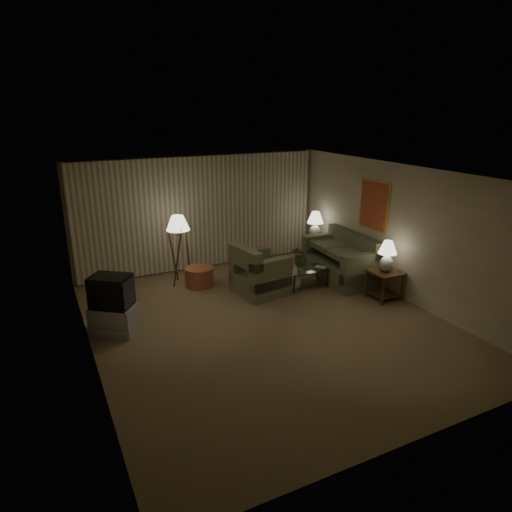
{
  "coord_description": "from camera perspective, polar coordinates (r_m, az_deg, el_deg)",
  "views": [
    {
      "loc": [
        -3.5,
        -6.65,
        3.78
      ],
      "look_at": [
        0.07,
        0.6,
        1.1
      ],
      "focal_mm": 32.0,
      "sensor_mm": 36.0,
      "label": 1
    }
  ],
  "objects": [
    {
      "name": "floor_lamp",
      "position": [
        10.05,
        -9.58,
        0.9
      ],
      "size": [
        0.5,
        0.5,
        1.55
      ],
      "color": "#371E0F",
      "rests_on": "ground"
    },
    {
      "name": "room_shell",
      "position": [
        9.11,
        -2.8,
        5.44
      ],
      "size": [
        6.04,
        7.02,
        2.72
      ],
      "color": "beige",
      "rests_on": "ground"
    },
    {
      "name": "sofa",
      "position": [
        10.49,
        10.34,
        -0.67
      ],
      "size": [
        1.97,
        1.14,
        0.83
      ],
      "rotation": [
        0.0,
        0.0,
        -1.63
      ],
      "color": "#666C4C",
      "rests_on": "ground"
    },
    {
      "name": "crt_tv",
      "position": [
        8.13,
        -17.67,
        -4.23
      ],
      "size": [
        1.1,
        1.09,
        0.56
      ],
      "primitive_type": "cube",
      "rotation": [
        0.0,
        0.0,
        -0.64
      ],
      "color": "black",
      "rests_on": "tv_cabinet"
    },
    {
      "name": "ottoman",
      "position": [
        10.08,
        -7.11,
        -2.56
      ],
      "size": [
        0.81,
        0.81,
        0.41
      ],
      "primitive_type": "cylinder",
      "rotation": [
        0.0,
        0.0,
        -0.38
      ],
      "color": "#AA5939",
      "rests_on": "ground"
    },
    {
      "name": "table_lamp_near",
      "position": [
        9.42,
        16.1,
        0.3
      ],
      "size": [
        0.37,
        0.37,
        0.64
      ],
      "color": "silver",
      "rests_on": "side_table_near"
    },
    {
      "name": "side_table_near",
      "position": [
        9.61,
        15.81,
        -2.87
      ],
      "size": [
        0.59,
        0.59,
        0.6
      ],
      "color": "#371E0F",
      "rests_on": "ground"
    },
    {
      "name": "table_lamp_far",
      "position": [
        11.38,
        7.41,
        4.12
      ],
      "size": [
        0.4,
        0.4,
        0.7
      ],
      "color": "silver",
      "rests_on": "side_table_far"
    },
    {
      "name": "side_table_far",
      "position": [
        11.55,
        7.29,
        1.17
      ],
      "size": [
        0.49,
        0.42,
        0.6
      ],
      "color": "#371E0F",
      "rests_on": "ground"
    },
    {
      "name": "ground",
      "position": [
        8.41,
        1.39,
        -8.37
      ],
      "size": [
        7.0,
        7.0,
        0.0
      ],
      "primitive_type": "plane",
      "color": "olive",
      "rests_on": "ground"
    },
    {
      "name": "coffee_table",
      "position": [
        9.96,
        6.32,
        -2.38
      ],
      "size": [
        0.98,
        0.53,
        0.41
      ],
      "color": "silver",
      "rests_on": "ground"
    },
    {
      "name": "vase",
      "position": [
        9.81,
        5.63,
        -1.34
      ],
      "size": [
        0.16,
        0.16,
        0.15
      ],
      "primitive_type": "imported",
      "rotation": [
        0.0,
        0.0,
        -0.14
      ],
      "color": "white",
      "rests_on": "coffee_table"
    },
    {
      "name": "armchair",
      "position": [
        9.54,
        0.52,
        -2.29
      ],
      "size": [
        1.24,
        1.2,
        0.83
      ],
      "rotation": [
        0.0,
        0.0,
        1.71
      ],
      "color": "#666C4C",
      "rests_on": "ground"
    },
    {
      "name": "book",
      "position": [
        9.96,
        7.88,
        -1.52
      ],
      "size": [
        0.27,
        0.29,
        0.02
      ],
      "primitive_type": "imported",
      "rotation": [
        0.0,
        0.0,
        0.53
      ],
      "color": "olive",
      "rests_on": "coffee_table"
    },
    {
      "name": "flowers",
      "position": [
        9.71,
        5.68,
        0.43
      ],
      "size": [
        0.5,
        0.45,
        0.49
      ],
      "primitive_type": "imported",
      "rotation": [
        0.0,
        0.0,
        0.17
      ],
      "color": "#44652C",
      "rests_on": "vase"
    },
    {
      "name": "tv_cabinet",
      "position": [
        8.34,
        -17.32,
        -7.58
      ],
      "size": [
        1.19,
        1.18,
        0.5
      ],
      "primitive_type": "cube",
      "rotation": [
        0.0,
        0.0,
        -0.64
      ],
      "color": "#AFAFB2",
      "rests_on": "ground"
    }
  ]
}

